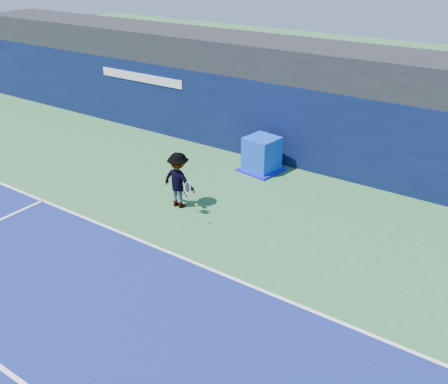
{
  "coord_description": "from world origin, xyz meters",
  "views": [
    {
      "loc": [
        7.96,
        -5.45,
        7.42
      ],
      "look_at": [
        0.62,
        5.2,
        1.0
      ],
      "focal_mm": 40.0,
      "sensor_mm": 36.0,
      "label": 1
    }
  ],
  "objects": [
    {
      "name": "tennis_player",
      "position": [
        -1.13,
        5.26,
        0.9
      ],
      "size": [
        1.34,
        0.73,
        1.8
      ],
      "color": "white",
      "rests_on": "ground"
    },
    {
      "name": "stadium_band",
      "position": [
        0.0,
        11.5,
        3.6
      ],
      "size": [
        36.0,
        3.0,
        1.2
      ],
      "primitive_type": "cube",
      "color": "black",
      "rests_on": "back_wall_assembly"
    },
    {
      "name": "back_wall_assembly",
      "position": [
        -0.0,
        10.5,
        1.5
      ],
      "size": [
        36.0,
        1.03,
        3.0
      ],
      "color": "#091236",
      "rests_on": "ground"
    },
    {
      "name": "ground",
      "position": [
        0.0,
        0.0,
        0.0
      ],
      "size": [
        80.0,
        80.0,
        0.0
      ],
      "primitive_type": "plane",
      "color": "#2F6937",
      "rests_on": "ground"
    },
    {
      "name": "equipment_cart",
      "position": [
        -0.42,
        9.1,
        0.58
      ],
      "size": [
        1.51,
        1.51,
        1.28
      ],
      "color": "#0E38C7",
      "rests_on": "ground"
    },
    {
      "name": "tennis_ball",
      "position": [
        0.09,
        4.56,
        0.71
      ],
      "size": [
        0.07,
        0.07,
        0.07
      ],
      "color": "#AECF17",
      "rests_on": "ground"
    },
    {
      "name": "baseline",
      "position": [
        0.0,
        3.0,
        0.01
      ],
      "size": [
        24.0,
        0.1,
        0.01
      ],
      "primitive_type": "cube",
      "color": "white",
      "rests_on": "ground"
    }
  ]
}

